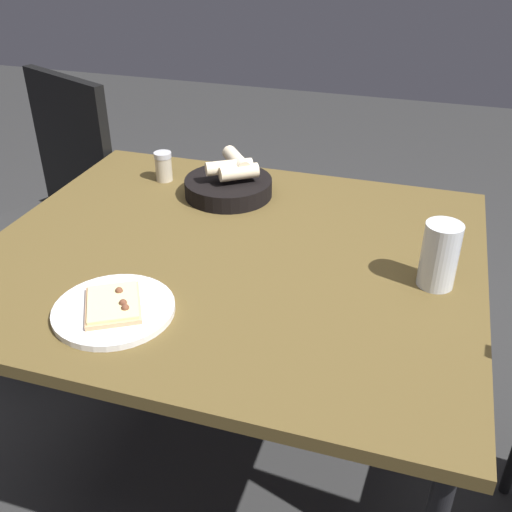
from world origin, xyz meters
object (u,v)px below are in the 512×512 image
Objects in this scene: dining_table at (231,270)px; bread_basket at (229,184)px; beer_glass at (439,259)px; chair_far at (54,201)px; pizza_plate at (114,309)px; pepper_shaker at (164,168)px.

bread_basket reaches higher than dining_table.
beer_glass is at bearing 153.01° from bread_basket.
pizza_plate is at bearing 132.02° from chair_far.
beer_glass is (-0.47, 0.01, 0.12)m from dining_table.
dining_table is at bearing -0.63° from beer_glass.
pepper_shaker is 0.58m from chair_far.
bread_basket is at bearing 169.65° from pepper_shaker.
chair_far is (0.73, -0.17, -0.24)m from bread_basket.
bread_basket reaches higher than pizza_plate.
pizza_plate is at bearing 26.07° from beer_glass.
pepper_shaker is at bearing -45.40° from dining_table.
beer_glass is (-0.62, -0.30, 0.05)m from pizza_plate.
bread_basket is at bearing 166.59° from chair_far.
pizza_plate is 1.00× the size of bread_basket.
pizza_plate is at bearing 86.55° from bread_basket.
beer_glass is 0.15× the size of chair_far.
bread_basket is at bearing -69.88° from dining_table.
beer_glass is at bearing 160.29° from chair_far.
beer_glass is at bearing 179.37° from dining_table.
pizza_plate is 0.69m from beer_glass.
chair_far reaches higher than pizza_plate.
chair_far is (0.84, -0.46, -0.15)m from dining_table.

